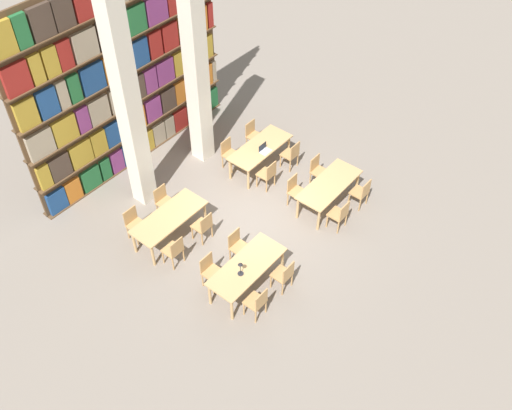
% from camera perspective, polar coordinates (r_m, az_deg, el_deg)
% --- Properties ---
extents(ground_plane, '(40.00, 40.00, 0.00)m').
position_cam_1_polar(ground_plane, '(14.90, -0.36, -1.60)').
color(ground_plane, gray).
extents(bookshelf_bank, '(6.64, 0.35, 5.50)m').
position_cam_1_polar(bookshelf_bank, '(15.62, -12.81, 12.60)').
color(bookshelf_bank, brown).
rests_on(bookshelf_bank, ground_plane).
extents(pillar_left, '(0.47, 0.47, 6.00)m').
position_cam_1_polar(pillar_left, '(13.93, -12.66, 9.65)').
color(pillar_left, silver).
rests_on(pillar_left, ground_plane).
extents(pillar_center, '(0.47, 0.47, 6.00)m').
position_cam_1_polar(pillar_center, '(15.17, -6.04, 13.74)').
color(pillar_center, silver).
rests_on(pillar_center, ground_plane).
extents(reading_table_0, '(1.99, 0.82, 0.74)m').
position_cam_1_polar(reading_table_0, '(13.04, -0.92, -6.32)').
color(reading_table_0, tan).
rests_on(reading_table_0, ground_plane).
extents(chair_0, '(0.42, 0.40, 0.89)m').
position_cam_1_polar(chair_0, '(12.69, 0.11, -9.68)').
color(chair_0, tan).
rests_on(chair_0, ground_plane).
extents(chair_1, '(0.42, 0.40, 0.89)m').
position_cam_1_polar(chair_1, '(13.26, -4.57, -6.54)').
color(chair_1, tan).
rests_on(chair_1, ground_plane).
extents(chair_2, '(0.42, 0.40, 0.89)m').
position_cam_1_polar(chair_2, '(13.15, 2.81, -6.98)').
color(chair_2, tan).
rests_on(chair_2, ground_plane).
extents(chair_3, '(0.42, 0.40, 0.89)m').
position_cam_1_polar(chair_3, '(13.70, -1.82, -4.08)').
color(chair_3, tan).
rests_on(chair_3, ground_plane).
extents(desk_lamp_0, '(0.14, 0.14, 0.39)m').
position_cam_1_polar(desk_lamp_0, '(12.63, -1.57, -6.17)').
color(desk_lamp_0, '#232328').
rests_on(desk_lamp_0, reading_table_0).
extents(reading_table_1, '(1.99, 0.82, 0.74)m').
position_cam_1_polar(reading_table_1, '(15.00, 7.33, 1.88)').
color(reading_table_1, tan).
rests_on(reading_table_1, ground_plane).
extents(chair_4, '(0.42, 0.40, 0.89)m').
position_cam_1_polar(chair_4, '(14.55, 8.36, -0.91)').
color(chair_4, tan).
rests_on(chair_4, ground_plane).
extents(chair_5, '(0.42, 0.40, 0.89)m').
position_cam_1_polar(chair_5, '(15.05, 3.97, 1.50)').
color(chair_5, tan).
rests_on(chair_5, ground_plane).
extents(chair_6, '(0.42, 0.40, 0.89)m').
position_cam_1_polar(chair_6, '(15.21, 10.48, 1.26)').
color(chair_6, tan).
rests_on(chair_6, ground_plane).
extents(chair_7, '(0.42, 0.40, 0.89)m').
position_cam_1_polar(chair_7, '(15.69, 6.21, 3.50)').
color(chair_7, tan).
rests_on(chair_7, ground_plane).
extents(reading_table_2, '(1.99, 0.82, 0.74)m').
position_cam_1_polar(reading_table_2, '(14.21, -8.68, -1.38)').
color(reading_table_2, tan).
rests_on(reading_table_2, ground_plane).
extents(chair_8, '(0.42, 0.40, 0.89)m').
position_cam_1_polar(chair_8, '(13.74, -8.19, -4.48)').
color(chair_8, tan).
rests_on(chair_8, ground_plane).
extents(chair_9, '(0.42, 0.40, 0.89)m').
position_cam_1_polar(chair_9, '(14.50, -12.05, -1.78)').
color(chair_9, tan).
rests_on(chair_9, ground_plane).
extents(chair_10, '(0.42, 0.40, 0.89)m').
position_cam_1_polar(chair_10, '(14.18, -5.29, -2.08)').
color(chair_10, tan).
rests_on(chair_10, ground_plane).
extents(chair_11, '(0.42, 0.40, 0.89)m').
position_cam_1_polar(chair_11, '(14.92, -9.18, 0.42)').
color(chair_11, tan).
rests_on(chair_11, ground_plane).
extents(reading_table_3, '(1.99, 0.82, 0.74)m').
position_cam_1_polar(reading_table_3, '(16.01, 0.41, 5.62)').
color(reading_table_3, tan).
rests_on(reading_table_3, ground_plane).
extents(chair_12, '(0.42, 0.40, 0.89)m').
position_cam_1_polar(chair_12, '(15.49, 1.18, 3.14)').
color(chair_12, tan).
rests_on(chair_12, ground_plane).
extents(chair_13, '(0.42, 0.40, 0.89)m').
position_cam_1_polar(chair_13, '(16.17, -2.69, 5.23)').
color(chair_13, tan).
rests_on(chair_13, ground_plane).
extents(chair_14, '(0.42, 0.40, 0.89)m').
position_cam_1_polar(chair_14, '(16.14, 3.55, 5.10)').
color(chair_14, tan).
rests_on(chair_14, ground_plane).
extents(chair_15, '(0.42, 0.40, 0.89)m').
position_cam_1_polar(chair_15, '(16.79, -0.27, 7.05)').
color(chair_15, tan).
rests_on(chair_15, ground_plane).
extents(laptop, '(0.32, 0.22, 0.21)m').
position_cam_1_polar(laptop, '(15.79, 0.87, 5.53)').
color(laptop, silver).
rests_on(laptop, reading_table_3).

